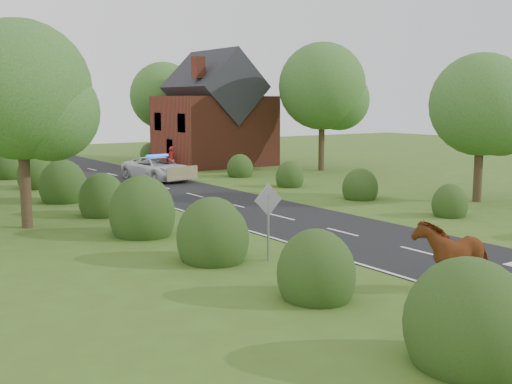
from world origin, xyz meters
TOP-DOWN VIEW (x-y plane):
  - ground at (0.00, 0.00)m, footprint 120.00×120.00m
  - road at (0.00, 15.00)m, footprint 6.00×70.00m
  - road_markings at (-1.60, 12.93)m, footprint 4.96×70.00m
  - hedgerow_left at (-6.51, 11.69)m, footprint 2.75×50.41m
  - hedgerow_right at (6.60, 11.21)m, footprint 2.10×45.78m
  - tree_left_a at (-9.75, 11.86)m, footprint 5.74×5.60m
  - tree_right_a at (11.23, 5.87)m, footprint 5.33×5.20m
  - tree_right_b at (14.29, 21.84)m, footprint 6.56×6.40m
  - tree_right_c at (9.27, 37.85)m, footprint 6.15×6.00m
  - road_sign at (-5.00, 2.00)m, footprint 1.06×0.08m
  - house at (9.49, 30.00)m, footprint 8.00×7.40m
  - cow at (-2.66, -3.43)m, footprint 2.55×1.75m
  - police_van at (1.30, 23.37)m, footprint 3.23×5.85m
  - pedestrian_red at (4.43, 27.63)m, footprint 0.78×0.65m
  - pedestrian_purple at (5.05, 29.00)m, footprint 0.99×0.96m

SIDE VIEW (x-z plane):
  - ground at x=0.00m, z-range 0.00..0.00m
  - road at x=0.00m, z-range 0.00..0.02m
  - road_markings at x=-1.60m, z-range 0.02..0.03m
  - hedgerow_right at x=6.60m, z-range -0.50..1.60m
  - hedgerow_left at x=-6.51m, z-range -0.75..2.25m
  - police_van at x=1.30m, z-range -0.07..1.61m
  - pedestrian_purple at x=5.05m, z-range 0.00..1.61m
  - cow at x=-2.66m, z-range 0.00..1.64m
  - pedestrian_red at x=4.43m, z-range 0.00..1.83m
  - road_sign at x=-5.00m, z-range 0.39..2.92m
  - house at x=9.49m, z-range -0.80..8.37m
  - tree_right_a at x=11.23m, z-range 0.96..8.52m
  - tree_left_a at x=-9.75m, z-range 1.15..9.53m
  - tree_right_c at x=9.27m, z-range 1.05..9.63m
  - tree_right_b at x=14.29m, z-range 1.24..10.64m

